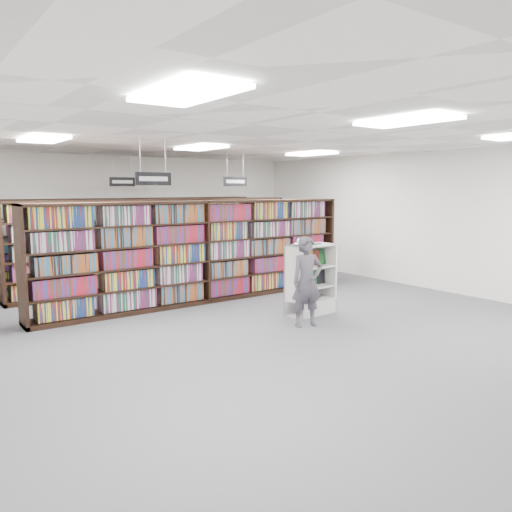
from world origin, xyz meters
TOP-DOWN VIEW (x-y plane):
  - floor at (0.00, 0.00)m, footprint 12.00×12.00m
  - ceiling at (0.00, 0.00)m, footprint 10.00×12.00m
  - wall_back at (0.00, 6.00)m, footprint 10.00×0.10m
  - wall_right at (5.00, 0.00)m, footprint 0.10×12.00m
  - bookshelf_row_near at (0.00, 2.00)m, footprint 7.00×0.60m
  - bookshelf_row_mid at (0.00, 4.00)m, footprint 7.00×0.60m
  - bookshelf_row_far at (0.00, 5.70)m, footprint 7.00×0.60m
  - aisle_sign_left at (-1.50, 1.00)m, footprint 0.65×0.02m
  - aisle_sign_right at (1.50, 3.00)m, footprint 0.65×0.02m
  - aisle_sign_center at (-0.50, 5.00)m, footprint 0.65×0.02m
  - troffer_front_left at (-3.00, -3.00)m, footprint 0.60×1.20m
  - troffer_front_center at (0.00, -3.00)m, footprint 0.60×1.20m
  - troffer_back_left at (-3.00, 2.00)m, footprint 0.60×1.20m
  - troffer_back_center at (0.00, 2.00)m, footprint 0.60×1.20m
  - troffer_back_right at (3.00, 2.00)m, footprint 0.60×1.20m
  - endcap_display at (1.11, -0.08)m, footprint 0.97×0.53m
  - open_book at (0.98, -0.08)m, footprint 0.59×0.38m
  - shopper at (0.49, -0.70)m, footprint 0.64×0.50m

SIDE VIEW (x-z plane):
  - floor at x=0.00m, z-range 0.00..0.00m
  - endcap_display at x=1.11m, z-range -0.20..1.12m
  - shopper at x=0.49m, z-range 0.00..1.54m
  - bookshelf_row_near at x=0.00m, z-range 0.00..2.10m
  - bookshelf_row_mid at x=0.00m, z-range 0.00..2.10m
  - bookshelf_row_far at x=0.00m, z-range 0.00..2.10m
  - open_book at x=0.98m, z-range 1.29..1.41m
  - wall_back at x=0.00m, z-range 0.00..3.20m
  - wall_right at x=5.00m, z-range 0.00..3.20m
  - aisle_sign_left at x=-1.50m, z-range 2.13..2.93m
  - aisle_sign_right at x=1.50m, z-range 2.13..2.93m
  - aisle_sign_center at x=-0.50m, z-range 2.13..2.93m
  - troffer_front_left at x=-3.00m, z-range 3.14..3.18m
  - troffer_front_center at x=0.00m, z-range 3.14..3.18m
  - troffer_back_left at x=-3.00m, z-range 3.14..3.18m
  - troffer_back_center at x=0.00m, z-range 3.14..3.18m
  - troffer_back_right at x=3.00m, z-range 3.14..3.18m
  - ceiling at x=0.00m, z-range 3.15..3.25m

